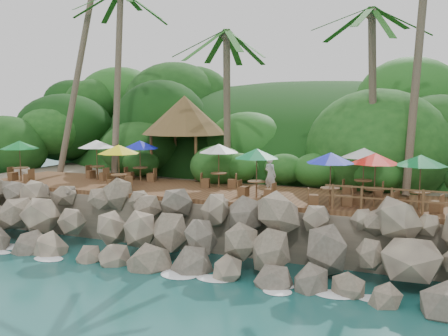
% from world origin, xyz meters
% --- Properties ---
extents(ground, '(140.00, 140.00, 0.00)m').
position_xyz_m(ground, '(0.00, 0.00, 0.00)').
color(ground, '#19514F').
rests_on(ground, ground).
extents(land_base, '(32.00, 25.20, 2.10)m').
position_xyz_m(land_base, '(0.00, 16.00, 1.05)').
color(land_base, gray).
rests_on(land_base, ground).
extents(jungle_hill, '(44.80, 28.00, 15.40)m').
position_xyz_m(jungle_hill, '(0.00, 23.50, 0.00)').
color(jungle_hill, '#143811').
rests_on(jungle_hill, ground).
extents(seawall, '(29.00, 4.00, 2.30)m').
position_xyz_m(seawall, '(0.00, 2.00, 1.15)').
color(seawall, gray).
rests_on(seawall, ground).
extents(terrace, '(26.00, 5.00, 0.20)m').
position_xyz_m(terrace, '(0.00, 6.00, 2.20)').
color(terrace, brown).
rests_on(terrace, land_base).
extents(jungle_foliage, '(44.00, 16.00, 12.00)m').
position_xyz_m(jungle_foliage, '(0.00, 15.00, 0.00)').
color(jungle_foliage, '#143811').
rests_on(jungle_foliage, ground).
extents(foam_line, '(25.20, 0.80, 0.06)m').
position_xyz_m(foam_line, '(0.00, 0.30, 0.03)').
color(foam_line, white).
rests_on(foam_line, ground).
extents(palapa, '(4.89, 4.89, 4.60)m').
position_xyz_m(palapa, '(-4.23, 10.08, 5.79)').
color(palapa, brown).
rests_on(palapa, ground).
extents(dining_clusters, '(25.09, 4.91, 2.17)m').
position_xyz_m(dining_clusters, '(1.01, 5.77, 4.10)').
color(dining_clusters, brown).
rests_on(dining_clusters, terrace).
extents(railing, '(7.20, 0.10, 1.00)m').
position_xyz_m(railing, '(8.96, 3.65, 2.91)').
color(railing, brown).
rests_on(railing, terrace).
extents(waiter, '(0.73, 0.62, 1.71)m').
position_xyz_m(waiter, '(2.22, 6.26, 3.16)').
color(waiter, white).
rests_on(waiter, terrace).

